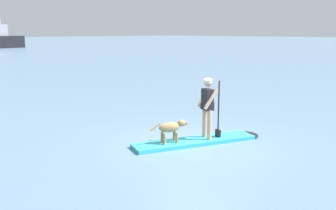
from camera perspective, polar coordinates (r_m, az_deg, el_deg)
ground_plane at (r=10.16m, az=4.03°, el=-5.75°), size 400.00×400.00×0.00m
paddleboard at (r=10.25m, az=5.17°, el=-5.32°), size 3.65×1.98×0.10m
person_paddler at (r=10.09m, az=6.00°, el=0.18°), size 0.68×0.59×1.63m
dog at (r=9.74m, az=0.47°, el=-3.45°), size 0.99×0.46×0.58m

